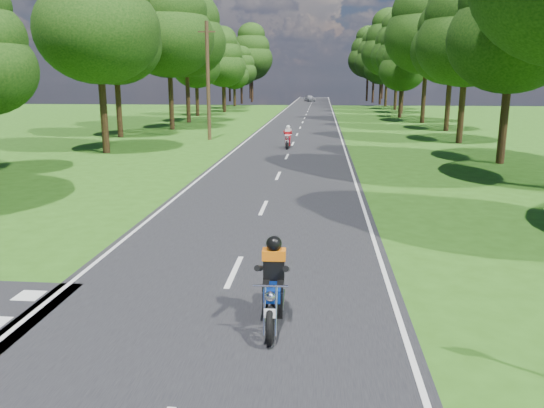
# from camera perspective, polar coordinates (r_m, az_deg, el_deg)

# --- Properties ---
(ground) EXTENTS (160.00, 160.00, 0.00)m
(ground) POSITION_cam_1_polar(r_m,az_deg,el_deg) (10.02, -5.96, -11.34)
(ground) COLOR #295513
(ground) RESTS_ON ground
(main_road) EXTENTS (7.00, 140.00, 0.02)m
(main_road) POSITION_cam_1_polar(r_m,az_deg,el_deg) (59.10, 3.52, 9.21)
(main_road) COLOR black
(main_road) RESTS_ON ground
(road_markings) EXTENTS (7.40, 140.00, 0.01)m
(road_markings) POSITION_cam_1_polar(r_m,az_deg,el_deg) (57.24, 3.32, 9.09)
(road_markings) COLOR silver
(road_markings) RESTS_ON main_road
(treeline) EXTENTS (40.00, 115.35, 14.78)m
(treeline) POSITION_cam_1_polar(r_m,az_deg,el_deg) (69.11, 5.14, 16.60)
(treeline) COLOR black
(treeline) RESTS_ON ground
(telegraph_pole) EXTENTS (1.20, 0.26, 8.00)m
(telegraph_pole) POSITION_cam_1_polar(r_m,az_deg,el_deg) (37.75, -6.89, 13.03)
(telegraph_pole) COLOR #382616
(telegraph_pole) RESTS_ON ground
(rider_near_blue) EXTENTS (0.66, 1.84, 1.52)m
(rider_near_blue) POSITION_cam_1_polar(r_m,az_deg,el_deg) (9.17, 0.13, -8.35)
(rider_near_blue) COLOR navy
(rider_near_blue) RESTS_ON main_road
(rider_far_red) EXTENTS (0.57, 1.69, 1.40)m
(rider_far_red) POSITION_cam_1_polar(r_m,az_deg,el_deg) (32.83, 1.72, 7.24)
(rider_far_red) COLOR maroon
(rider_far_red) RESTS_ON main_road
(distant_car) EXTENTS (2.61, 3.96, 1.25)m
(distant_car) POSITION_cam_1_polar(r_m,az_deg,el_deg) (104.06, 4.07, 11.29)
(distant_car) COLOR #B2B4B9
(distant_car) RESTS_ON main_road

